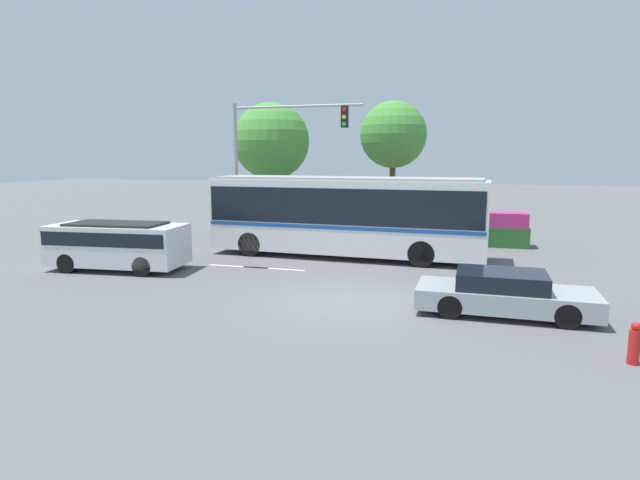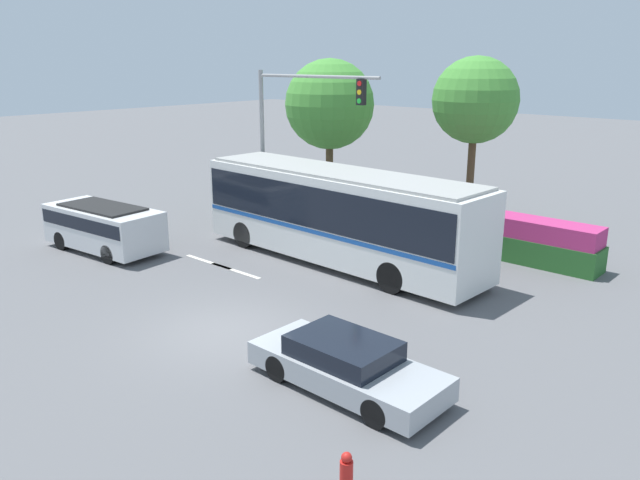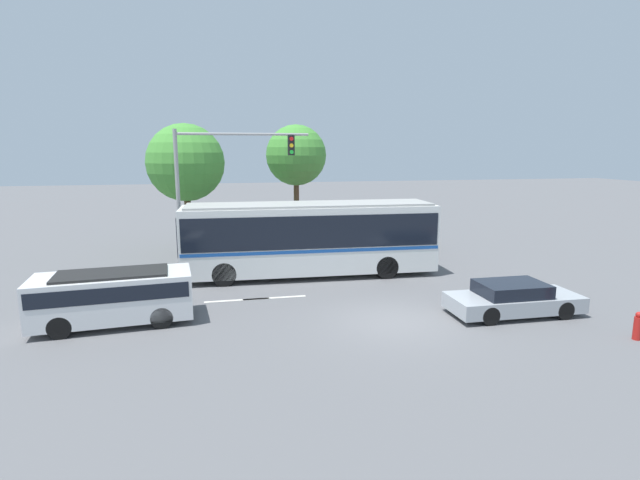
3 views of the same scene
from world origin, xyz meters
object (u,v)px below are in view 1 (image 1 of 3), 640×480
Objects in this scene: city_bus at (346,212)px; fire_hydrant at (634,344)px; street_tree_centre at (393,135)px; suv_left_lane at (118,242)px; street_tree_left at (271,141)px; sedan_foreground at (504,294)px; traffic_light_pole at (268,149)px.

fire_hydrant is (8.07, -9.40, -1.44)m from city_bus.
fire_hydrant is (7.35, -17.36, -4.81)m from street_tree_centre.
city_bus reaches higher than suv_left_lane.
sedan_foreground is at bearing -48.01° from street_tree_left.
suv_left_lane is 11.50m from street_tree_left.
street_tree_centre is at bearing 51.96° from traffic_light_pole.
traffic_light_pole reaches higher than fire_hydrant.
city_bus is 1.74× the size of traffic_light_pole.
fire_hydrant is at bearing -42.79° from traffic_light_pole.
street_tree_centre is 19.46m from fire_hydrant.
street_tree_centre reaches higher than suv_left_lane.
street_tree_left is (-5.52, 5.96, 3.03)m from city_bus.
suv_left_lane is 15.61m from street_tree_centre.
suv_left_lane is 16.13m from fire_hydrant.
city_bus is at bearing -24.35° from traffic_light_pole.
street_tree_centre is 8.19× the size of fire_hydrant.
suv_left_lane reaches higher than fire_hydrant.
city_bus reaches higher than sedan_foreground.
suv_left_lane reaches higher than sedan_foreground.
street_tree_centre reaches higher than sedan_foreground.
suv_left_lane is (-13.14, 1.90, 0.45)m from sedan_foreground.
sedan_foreground reaches higher than fire_hydrant.
city_bus is at bearing 131.95° from sedan_foreground.
fire_hydrant is at bearing -48.48° from street_tree_left.
sedan_foreground is 16.13m from street_tree_centre.
street_tree_left is (1.82, 10.67, 3.88)m from suv_left_lane.
street_tree_left is at bearing -162.18° from street_tree_centre.
sedan_foreground is at bearing 129.31° from fire_hydrant.
street_tree_left is at bearing 132.73° from sedan_foreground.
suv_left_lane is 0.71× the size of street_tree_centre.
street_tree_centre is at bearing 112.95° from fire_hydrant.
street_tree_left reaches higher than traffic_light_pole.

